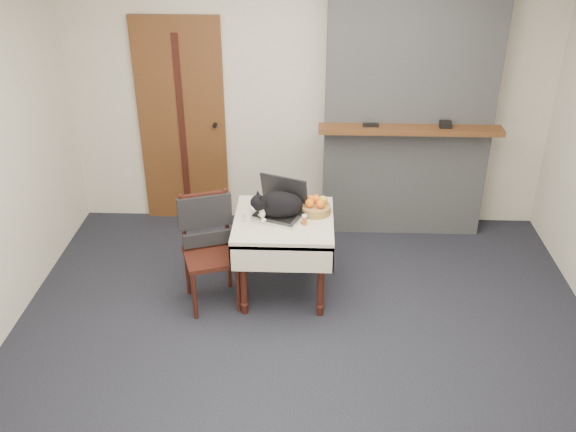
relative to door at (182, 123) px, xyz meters
name	(u,v)px	position (x,y,z in m)	size (l,w,h in m)	color
ground	(303,344)	(1.20, -1.97, -1.00)	(4.50, 4.50, 0.00)	black
room_shell	(308,96)	(1.20, -1.51, 0.76)	(4.52, 4.01, 2.61)	beige
door	(182,123)	(0.00, 0.00, 0.00)	(0.82, 0.10, 2.00)	brown
chimney	(409,100)	(2.10, -0.13, 0.30)	(1.62, 0.48, 2.60)	gray
side_table	(284,231)	(1.02, -1.30, -0.41)	(0.78, 0.78, 0.70)	black
laptop	(279,205)	(0.99, -1.23, -0.23)	(0.49, 0.46, 0.30)	#B7B7BC
cat	(280,205)	(1.00, -1.28, -0.19)	(0.53, 0.33, 0.25)	black
cream_jar	(248,216)	(0.75, -1.35, -0.26)	(0.07, 0.07, 0.08)	silver
pill_bottle	(304,220)	(1.19, -1.40, -0.26)	(0.04, 0.04, 0.08)	#B54B16
fruit_basket	(316,207)	(1.27, -1.20, -0.24)	(0.24, 0.24, 0.14)	#AA8144
desk_clutter	(311,213)	(1.24, -1.22, -0.30)	(0.16, 0.02, 0.01)	black
chair	(208,234)	(0.43, -1.38, -0.41)	(0.52, 0.52, 0.92)	black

